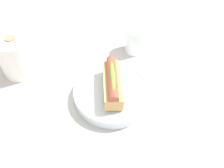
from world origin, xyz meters
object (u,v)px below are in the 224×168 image
object	(u,v)px
serving_bowl	(112,92)
paper_towel_roll	(17,55)
water_glass	(135,41)
hotdog_front	(112,82)

from	to	relation	value
serving_bowl	paper_towel_roll	distance (m)	0.31
serving_bowl	water_glass	bearing A→B (deg)	-8.81
serving_bowl	water_glass	size ratio (longest dim) A/B	2.50
hotdog_front	paper_towel_roll	bearing A→B (deg)	81.27
serving_bowl	paper_towel_roll	bearing A→B (deg)	81.27
hotdog_front	paper_towel_roll	xyz separation A→B (m)	(0.05, 0.31, -0.00)
serving_bowl	hotdog_front	distance (m)	0.05
water_glass	serving_bowl	bearing A→B (deg)	171.19
hotdog_front	paper_towel_roll	world-z (taller)	paper_towel_roll
water_glass	hotdog_front	bearing A→B (deg)	171.19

